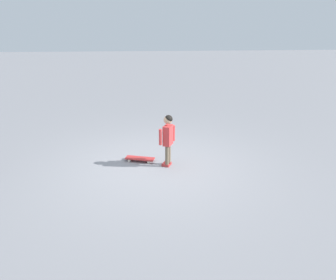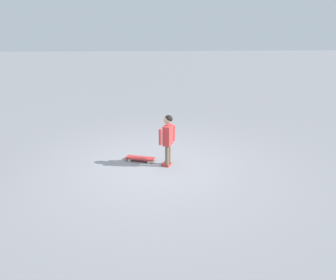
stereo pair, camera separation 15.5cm
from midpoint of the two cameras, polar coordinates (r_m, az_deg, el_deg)
ground_plane at (r=6.70m, az=-1.66°, el=-4.75°), size 50.00×50.00×0.00m
child_person at (r=6.55m, az=0.67°, el=0.87°), size 0.29×0.33×1.06m
skateboard at (r=7.00m, az=-4.14°, el=-3.14°), size 0.35×0.63×0.07m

